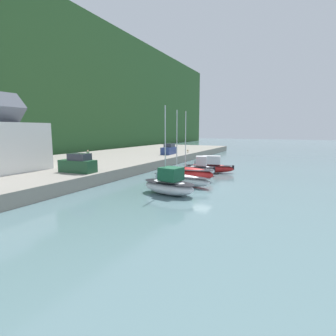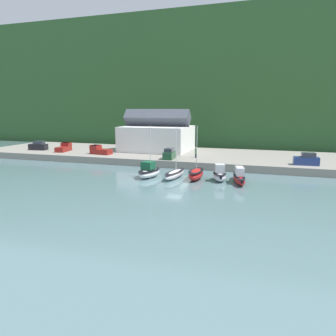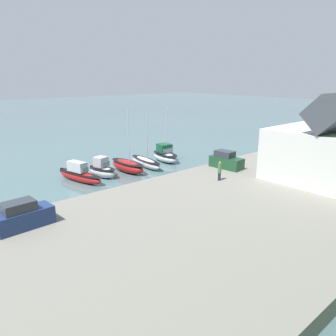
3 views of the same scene
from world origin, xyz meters
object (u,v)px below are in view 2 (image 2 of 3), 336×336
moored_boat_3 (220,175)px  parked_car_0 (307,160)px  pickup_truck_1 (99,150)px  parked_car_1 (38,146)px  pickup_truck_0 (64,148)px  moored_boat_2 (196,174)px  person_on_quay (196,152)px  moored_boat_1 (175,174)px  moored_boat_4 (239,177)px  parked_car_2 (170,154)px  moored_boat_0 (149,171)px

moored_boat_3 → parked_car_0: 17.54m
pickup_truck_1 → parked_car_1: bearing=92.9°
parked_car_1 → pickup_truck_0: 7.19m
parked_car_1 → pickup_truck_0: (7.19, 0.06, -0.10)m
moored_boat_2 → parked_car_0: moored_boat_2 is taller
person_on_quay → moored_boat_1: bearing=-90.7°
moored_boat_2 → moored_boat_4: 6.81m
parked_car_0 → pickup_truck_0: parked_car_0 is taller
parked_car_0 → person_on_quay: 20.38m
parked_car_2 → moored_boat_2: bearing=-57.0°
moored_boat_4 → parked_car_1: 50.49m
moored_boat_3 → pickup_truck_0: (-38.19, 14.08, 1.20)m
pickup_truck_0 → person_on_quay: size_ratio=2.32×
moored_boat_1 → pickup_truck_0: size_ratio=1.67×
pickup_truck_0 → person_on_quay: 31.20m
pickup_truck_0 → person_on_quay: person_on_quay is taller
moored_boat_3 → parked_car_1: 47.52m
parked_car_2 → pickup_truck_1: parked_car_2 is taller
moored_boat_0 → moored_boat_2: 7.66m
moored_boat_1 → moored_boat_0: bearing=-165.6°
moored_boat_1 → moored_boat_2: (3.39, 0.42, 0.16)m
moored_boat_2 → parked_car_0: size_ratio=1.95×
moored_boat_3 → parked_car_1: bearing=147.8°
parked_car_0 → person_on_quay: (-20.27, 2.04, 0.18)m
moored_boat_1 → parked_car_1: 40.83m
parked_car_0 → pickup_truck_0: 51.53m
moored_boat_1 → pickup_truck_1: (-20.93, 12.64, 1.49)m
moored_boat_1 → parked_car_0: (20.44, 11.68, 1.58)m
moored_boat_1 → moored_boat_2: moored_boat_2 is taller
person_on_quay → moored_boat_4: bearing=-53.9°
moored_boat_0 → person_on_quay: bearing=81.9°
moored_boat_3 → parked_car_2: size_ratio=1.04×
parked_car_1 → person_on_quay: size_ratio=2.05×
moored_boat_3 → pickup_truck_0: size_ratio=0.91×
moored_boat_0 → parked_car_0: 27.57m
moored_boat_3 → moored_boat_0: bearing=169.7°
parked_car_0 → parked_car_2: (-24.86, -0.79, 0.00)m
moored_boat_1 → moored_boat_3: bearing=8.0°
parked_car_2 → pickup_truck_1: bearing=170.1°
moored_boat_1 → moored_boat_2: size_ratio=0.99×
moored_boat_4 → parked_car_0: parked_car_0 is taller
parked_car_2 → pickup_truck_0: (-26.60, 3.48, -0.10)m
moored_boat_4 → moored_boat_1: bearing=166.5°
parked_car_2 → person_on_quay: size_ratio=2.01×
parked_car_1 → pickup_truck_1: size_ratio=0.89×
pickup_truck_0 → pickup_truck_1: size_ratio=1.00×
person_on_quay → parked_car_2: bearing=-148.3°
moored_boat_3 → parked_car_0: size_ratio=1.05×
moored_boat_2 → parked_car_0: 20.48m
pickup_truck_0 → pickup_truck_1: same height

